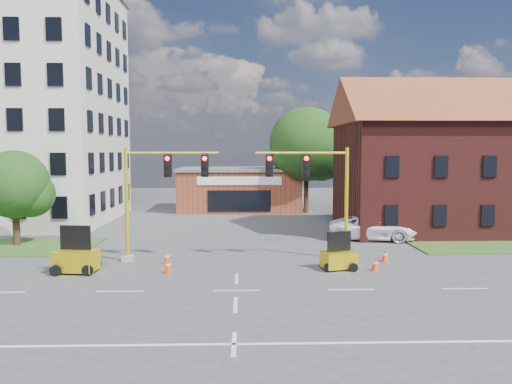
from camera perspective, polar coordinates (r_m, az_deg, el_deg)
The scene contains 16 objects.
ground at distance 21.93m, azimuth -2.28°, elevation -11.18°, with size 120.00×120.00×0.00m, color #414244.
lane_markings at distance 19.06m, azimuth -2.39°, elevation -13.64°, with size 60.00×36.00×0.01m, color white, non-canonical shape.
office_block at distance 47.72m, azimuth -27.12°, elevation 9.37°, with size 18.40×15.40×20.60m.
brick_shop at distance 51.22m, azimuth -1.90°, elevation 0.39°, with size 12.40×8.40×4.30m.
townhouse_row at distance 41.11m, azimuth 24.01°, elevation 4.19°, with size 21.00×11.00×11.50m.
tree_large at distance 48.62m, azimuth 6.22°, elevation 5.13°, with size 7.56×7.20×10.27m.
tree_nw_front at distance 34.71m, azimuth -25.47°, elevation 0.52°, with size 4.49×4.28×6.06m.
signal_mast_west at distance 27.56m, azimuth -11.25°, elevation 0.28°, with size 5.30×0.60×6.20m.
signal_mast_east at distance 27.47m, azimuth 6.96°, elevation 0.32°, with size 5.30×0.60×6.20m.
trailer_west at distance 26.38m, azimuth -19.87°, elevation -7.17°, with size 2.13×1.57×2.24m.
trailer_east at distance 25.88m, azimuth 9.45°, elevation -7.46°, with size 1.85×1.47×1.85m.
cone_a at distance 25.16m, azimuth -10.00°, elevation -8.38°, with size 0.40×0.40×0.70m.
cone_b at distance 27.13m, azimuth -10.13°, elevation -7.42°, with size 0.40×0.40×0.70m.
cone_c at distance 25.91m, azimuth 13.48°, elevation -8.05°, with size 0.40×0.40×0.70m.
cone_d at distance 28.10m, azimuth 14.52°, elevation -7.08°, with size 0.40×0.40×0.70m.
pickup_white at distance 34.76m, azimuth 13.12°, elevation -4.01°, with size 2.69×5.83×1.62m, color white.
Camera 1 is at (0.26, -21.09, 6.00)m, focal length 35.00 mm.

